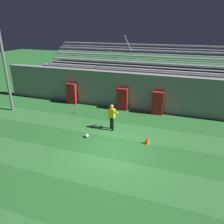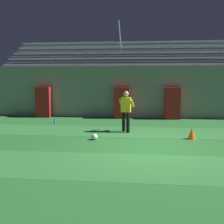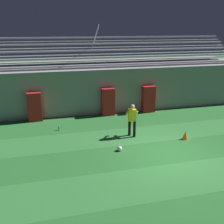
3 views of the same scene
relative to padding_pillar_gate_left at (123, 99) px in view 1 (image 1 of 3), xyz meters
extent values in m
plane|color=#286B2D|center=(1.34, -5.95, -0.85)|extent=(80.00, 80.00, 0.00)
cube|color=#337A38|center=(1.34, -7.73, -0.84)|extent=(28.00, 2.11, 0.01)
cube|color=#337A38|center=(1.34, -3.51, -0.84)|extent=(28.00, 2.11, 0.01)
cube|color=gray|center=(1.34, 0.55, 0.55)|extent=(24.00, 0.60, 2.80)
cube|color=#B21E1E|center=(0.00, 0.00, 0.00)|extent=(0.80, 0.44, 1.69)
cube|color=#B21E1E|center=(2.67, 0.00, 0.00)|extent=(0.80, 0.44, 1.69)
cube|color=#B21E1E|center=(-4.38, 0.00, 0.00)|extent=(0.80, 0.44, 1.69)
cube|color=gray|center=(1.34, 2.90, 0.60)|extent=(18.00, 3.90, 2.90)
cube|color=#A8AAB2|center=(1.34, 1.30, 2.10)|extent=(17.10, 0.36, 0.10)
cube|color=gray|center=(1.34, 1.10, 1.87)|extent=(17.10, 0.60, 0.04)
cube|color=#A8AAB2|center=(1.34, 2.00, 2.50)|extent=(17.10, 0.36, 0.10)
cube|color=gray|center=(1.34, 1.80, 2.27)|extent=(17.10, 0.60, 0.04)
cube|color=#A8AAB2|center=(1.34, 2.70, 2.90)|extent=(17.10, 0.36, 0.10)
cube|color=gray|center=(1.34, 2.50, 2.67)|extent=(17.10, 0.60, 0.04)
cube|color=#A8AAB2|center=(1.34, 3.40, 3.30)|extent=(17.10, 0.36, 0.10)
cube|color=gray|center=(1.34, 3.20, 3.07)|extent=(17.10, 0.60, 0.04)
cube|color=#A8AAB2|center=(1.34, 4.10, 3.70)|extent=(17.10, 0.36, 0.10)
cube|color=gray|center=(1.34, 3.90, 3.47)|extent=(17.10, 0.60, 0.04)
cylinder|color=#A8AAB2|center=(-0.28, 2.45, 3.75)|extent=(0.06, 2.63, 1.65)
cylinder|color=slate|center=(-7.98, -2.92, 3.43)|extent=(0.20, 0.20, 8.55)
cylinder|color=black|center=(0.30, -3.45, -0.44)|extent=(0.16, 0.16, 0.82)
cylinder|color=black|center=(0.48, -3.69, -0.44)|extent=(0.16, 0.16, 0.82)
cube|color=yellow|center=(0.39, -3.57, 0.27)|extent=(0.42, 0.30, 0.60)
sphere|color=tan|center=(0.39, -3.57, 0.71)|extent=(0.22, 0.22, 0.22)
cylinder|color=yellow|center=(0.17, -3.39, 0.32)|extent=(0.17, 0.49, 0.37)
cylinder|color=yellow|center=(0.65, -3.47, 0.32)|extent=(0.17, 0.49, 0.37)
cube|color=silver|center=(0.25, -3.20, 0.19)|extent=(0.13, 0.13, 0.08)
cube|color=silver|center=(0.64, -3.27, 0.19)|extent=(0.13, 0.13, 0.08)
sphere|color=white|center=(-0.66, -5.03, -0.74)|extent=(0.22, 0.22, 0.22)
cone|color=orange|center=(2.82, -4.57, -0.64)|extent=(0.30, 0.30, 0.42)
cylinder|color=#1E8CD8|center=(-3.14, -1.88, -0.73)|extent=(0.07, 0.07, 0.24)
camera|label=1|loc=(4.50, -15.23, 5.32)|focal=35.00mm
camera|label=2|loc=(0.88, -14.07, 1.38)|focal=42.00mm
camera|label=3|loc=(-3.57, -15.20, 4.42)|focal=42.00mm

